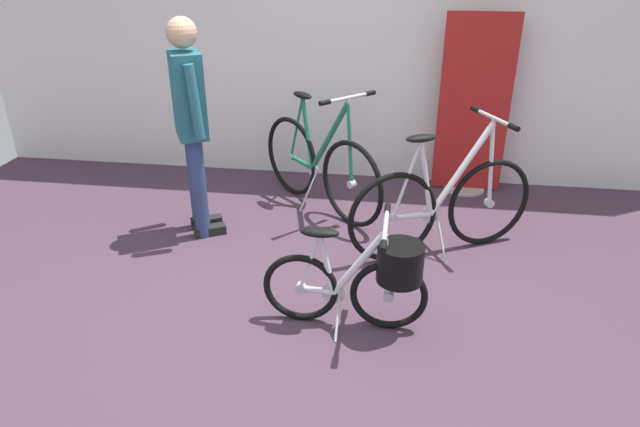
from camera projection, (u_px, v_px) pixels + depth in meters
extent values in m
plane|color=#473342|center=(293.00, 314.00, 3.39)|extent=(6.77, 6.77, 0.00)
cube|color=white|center=(340.00, 8.00, 4.80)|extent=(6.77, 0.10, 3.05)
cylinder|color=#B7B7BC|center=(464.00, 188.00, 5.09)|extent=(0.36, 0.36, 0.02)
cube|color=#A51E1E|center=(474.00, 105.00, 4.75)|extent=(0.60, 0.02, 1.52)
torus|color=black|center=(389.00, 296.00, 3.17)|extent=(0.44, 0.05, 0.44)
cylinder|color=#B7B7BC|center=(389.00, 296.00, 3.17)|extent=(0.06, 0.05, 0.06)
torus|color=black|center=(301.00, 288.00, 3.24)|extent=(0.44, 0.05, 0.44)
cylinder|color=#B7B7BC|center=(301.00, 288.00, 3.24)|extent=(0.06, 0.05, 0.06)
cylinder|color=silver|center=(317.00, 290.00, 3.23)|extent=(0.20, 0.04, 0.05)
cylinder|color=silver|center=(358.00, 264.00, 3.11)|extent=(0.31, 0.05, 0.44)
cylinder|color=silver|center=(327.00, 265.00, 3.14)|extent=(0.12, 0.04, 0.37)
cylinder|color=silver|center=(317.00, 290.00, 3.23)|extent=(0.20, 0.03, 0.04)
cylinder|color=silver|center=(387.00, 265.00, 3.08)|extent=(0.07, 0.03, 0.40)
cylinder|color=silver|center=(310.00, 262.00, 3.16)|extent=(0.13, 0.02, 0.36)
ellipsoid|color=black|center=(320.00, 232.00, 3.06)|extent=(0.22, 0.09, 0.05)
cylinder|color=#B7B7BC|center=(385.00, 230.00, 2.99)|extent=(0.03, 0.03, 0.04)
cylinder|color=#B7B7BC|center=(385.00, 227.00, 2.98)|extent=(0.03, 0.44, 0.03)
cylinder|color=black|center=(383.00, 247.00, 2.79)|extent=(0.04, 0.09, 0.04)
cylinder|color=black|center=(387.00, 209.00, 3.18)|extent=(0.04, 0.09, 0.04)
cylinder|color=#B7B7BC|center=(334.00, 292.00, 3.22)|extent=(0.14, 0.02, 0.14)
cylinder|color=#B7B7BC|center=(337.00, 318.00, 3.18)|extent=(0.02, 0.19, 0.21)
cylinder|color=black|center=(400.00, 263.00, 3.06)|extent=(0.26, 0.26, 0.22)
torus|color=black|center=(489.00, 203.00, 4.04)|extent=(0.61, 0.33, 0.66)
cylinder|color=#B7B7BC|center=(489.00, 203.00, 4.04)|extent=(0.08, 0.07, 0.06)
torus|color=black|center=(393.00, 218.00, 3.82)|extent=(0.61, 0.33, 0.66)
cylinder|color=#B7B7BC|center=(393.00, 218.00, 3.82)|extent=(0.08, 0.07, 0.06)
cylinder|color=silver|center=(412.00, 216.00, 3.87)|extent=(0.28, 0.16, 0.05)
cylinder|color=silver|center=(461.00, 170.00, 3.83)|extent=(0.42, 0.24, 0.64)
cylinder|color=silver|center=(426.00, 179.00, 3.77)|extent=(0.16, 0.10, 0.56)
cylinder|color=silver|center=(412.00, 216.00, 3.87)|extent=(0.27, 0.15, 0.04)
cylinder|color=silver|center=(491.00, 165.00, 3.90)|extent=(0.09, 0.07, 0.60)
cylinder|color=silver|center=(407.00, 180.00, 3.73)|extent=(0.18, 0.10, 0.54)
ellipsoid|color=black|center=(421.00, 138.00, 3.63)|extent=(0.24, 0.18, 0.05)
cylinder|color=#B7B7BC|center=(493.00, 121.00, 3.75)|extent=(0.03, 0.03, 0.04)
cylinder|color=#B7B7BC|center=(494.00, 118.00, 3.74)|extent=(0.22, 0.41, 0.03)
cylinder|color=black|center=(514.00, 127.00, 3.55)|extent=(0.07, 0.10, 0.04)
cylinder|color=black|center=(476.00, 110.00, 3.93)|extent=(0.07, 0.10, 0.04)
cylinder|color=#B7B7BC|center=(430.00, 214.00, 3.91)|extent=(0.13, 0.08, 0.14)
cylinder|color=#B7B7BC|center=(441.00, 239.00, 3.92)|extent=(0.10, 0.18, 0.31)
torus|color=black|center=(352.00, 184.00, 4.31)|extent=(0.53, 0.50, 0.69)
cylinder|color=#B7B7BC|center=(352.00, 184.00, 4.31)|extent=(0.08, 0.08, 0.06)
torus|color=black|center=(291.00, 156.00, 4.87)|extent=(0.53, 0.50, 0.69)
cylinder|color=#B7B7BC|center=(291.00, 156.00, 4.87)|extent=(0.08, 0.08, 0.06)
cylinder|color=#1E724C|center=(302.00, 162.00, 4.77)|extent=(0.25, 0.23, 0.05)
cylinder|color=#1E724C|center=(329.00, 138.00, 4.38)|extent=(0.37, 0.35, 0.67)
cylinder|color=#1E724C|center=(308.00, 133.00, 4.59)|extent=(0.14, 0.14, 0.58)
cylinder|color=#1E724C|center=(302.00, 162.00, 4.77)|extent=(0.24, 0.23, 0.04)
cylinder|color=#1E724C|center=(350.00, 145.00, 4.20)|extent=(0.09, 0.08, 0.63)
cylinder|color=#1E724C|center=(297.00, 128.00, 4.69)|extent=(0.16, 0.15, 0.56)
ellipsoid|color=black|center=(302.00, 95.00, 4.50)|extent=(0.22, 0.22, 0.05)
cylinder|color=#B7B7BC|center=(348.00, 100.00, 4.08)|extent=(0.03, 0.03, 0.04)
cylinder|color=#B7B7BC|center=(348.00, 98.00, 4.07)|extent=(0.32, 0.34, 0.03)
cylinder|color=black|center=(325.00, 103.00, 3.94)|extent=(0.09, 0.09, 0.04)
cylinder|color=black|center=(370.00, 93.00, 4.19)|extent=(0.09, 0.09, 0.04)
cylinder|color=#B7B7BC|center=(313.00, 168.00, 4.67)|extent=(0.11, 0.11, 0.14)
cylinder|color=#B7B7BC|center=(308.00, 192.00, 4.66)|extent=(0.14, 0.15, 0.32)
cylinder|color=navy|center=(199.00, 189.00, 4.12)|extent=(0.11, 0.11, 0.77)
cube|color=black|center=(210.00, 230.00, 4.29)|extent=(0.25, 0.19, 0.07)
cylinder|color=navy|center=(196.00, 182.00, 4.26)|extent=(0.11, 0.11, 0.77)
cube|color=black|center=(207.00, 221.00, 4.43)|extent=(0.25, 0.19, 0.07)
cube|color=#23606B|center=(188.00, 95.00, 3.89)|extent=(0.33, 0.38, 0.60)
cylinder|color=#23606B|center=(195.00, 102.00, 3.72)|extent=(0.11, 0.08, 0.50)
cylinder|color=#23606B|center=(186.00, 88.00, 4.07)|extent=(0.11, 0.13, 0.50)
sphere|color=tan|center=(181.00, 32.00, 3.70)|extent=(0.21, 0.21, 0.21)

